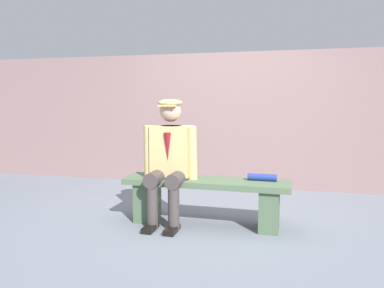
{
  "coord_description": "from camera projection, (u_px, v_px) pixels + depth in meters",
  "views": [
    {
      "loc": [
        -0.83,
        3.62,
        1.23
      ],
      "look_at": [
        0.14,
        0.0,
        0.81
      ],
      "focal_mm": 35.59,
      "sensor_mm": 36.0,
      "label": 1
    }
  ],
  "objects": [
    {
      "name": "rolled_magazine",
      "position": [
        262.0,
        177.0,
        3.71
      ],
      "size": [
        0.28,
        0.07,
        0.07
      ],
      "primitive_type": "cylinder",
      "rotation": [
        0.0,
        1.57,
        0.0
      ],
      "color": "navy",
      "rests_on": "bench"
    },
    {
      "name": "seated_man",
      "position": [
        169.0,
        157.0,
        3.78
      ],
      "size": [
        0.56,
        0.56,
        1.25
      ],
      "color": "tan",
      "rests_on": "ground"
    },
    {
      "name": "bench",
      "position": [
        206.0,
        195.0,
        3.8
      ],
      "size": [
        1.65,
        0.41,
        0.46
      ],
      "color": "#50654A",
      "rests_on": "ground"
    },
    {
      "name": "ground_plane",
      "position": [
        206.0,
        224.0,
        3.83
      ],
      "size": [
        30.0,
        30.0,
        0.0
      ],
      "primitive_type": "plane",
      "color": "slate"
    },
    {
      "name": "stadium_wall",
      "position": [
        235.0,
        120.0,
        5.54
      ],
      "size": [
        12.0,
        0.24,
        1.92
      ],
      "primitive_type": "cube",
      "color": "gray",
      "rests_on": "ground"
    }
  ]
}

